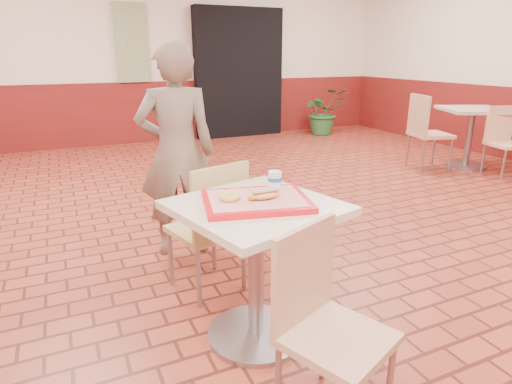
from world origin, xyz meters
name	(u,v)px	position (x,y,z in m)	size (l,w,h in m)	color
room_shell	(354,44)	(0.00, 0.00, 1.50)	(8.01, 10.01, 3.01)	maroon
wainscot_band	(344,193)	(0.00, 0.00, 0.50)	(8.00, 10.00, 1.00)	maroon
corridor_doorway	(239,74)	(1.20, 4.88, 1.10)	(1.60, 0.22, 2.20)	black
promo_poster	(132,43)	(-0.60, 4.94, 1.60)	(0.50, 0.03, 1.20)	gray
main_table	(256,250)	(-0.97, -0.61, 0.51)	(0.71, 0.71, 0.75)	beige
chair_main_front	(323,317)	(-0.93, -1.16, 0.46)	(0.49, 0.49, 0.82)	tan
chair_main_back	(212,222)	(-1.02, -0.08, 0.47)	(0.48, 0.48, 0.84)	tan
customer	(177,153)	(-1.05, 0.59, 0.77)	(0.56, 0.37, 1.53)	#75695A
serving_tray	(256,201)	(-0.97, -0.61, 0.77)	(0.50, 0.39, 0.03)	red
ring_donut	(229,197)	(-1.09, -0.58, 0.80)	(0.10, 0.10, 0.03)	#DDB850
long_john_donut	(264,194)	(-0.94, -0.64, 0.81)	(0.17, 0.08, 0.05)	gold
paper_cup	(275,180)	(-0.81, -0.50, 0.83)	(0.07, 0.07, 0.09)	white
second_table	(471,128)	(3.10, 1.53, 0.52)	(0.73, 0.73, 0.77)	#BAAF96
chair_second_left	(426,129)	(2.43, 1.65, 0.53)	(0.54, 0.54, 0.96)	tan
chair_second_front	(504,138)	(3.10, 1.05, 0.47)	(0.46, 0.46, 0.84)	#E9B28B
potted_plant	(323,112)	(2.67, 4.36, 0.42)	(0.76, 0.66, 0.84)	#265F2C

